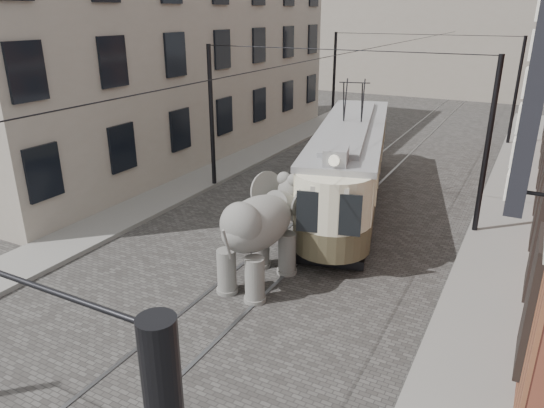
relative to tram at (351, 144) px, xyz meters
The scene contains 9 objects.
ground 7.37m from the tram, 92.01° to the right, with size 120.00×120.00×0.00m, color #44413E.
tram_rails 7.36m from the tram, 92.01° to the right, with size 1.54×80.00×0.02m, color slate, non-canonical shape.
sidewalk_right 9.33m from the tram, 50.43° to the right, with size 2.00×60.00×0.15m, color slate.
sidewalk_left 9.97m from the tram, 134.08° to the right, with size 2.00×60.00×0.15m, color slate.
stucco_building 11.94m from the tram, 164.89° to the left, with size 7.00×24.00×10.00m, color gray.
distant_block 33.36m from the tram, 90.42° to the left, with size 28.00×10.00×14.00m, color gray.
catenary 2.11m from the tram, 102.76° to the right, with size 11.00×30.20×6.00m, color black, non-canonical shape.
tram is the anchor object (origin of this frame).
elephant 7.44m from the tram, 90.19° to the right, with size 2.52×4.57×2.80m, color #615F5A, non-canonical shape.
Camera 1 is at (6.48, -11.37, 7.21)m, focal length 33.29 mm.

